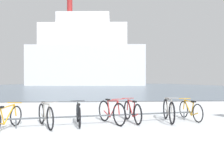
% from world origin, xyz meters
% --- Properties ---
extents(ground, '(80.00, 132.00, 0.08)m').
position_xyz_m(ground, '(0.00, 53.90, -0.04)').
color(ground, silver).
extents(bike_rack, '(6.05, 1.14, 0.31)m').
position_xyz_m(bike_rack, '(0.74, 2.64, 0.27)').
color(bike_rack, '#4C5156').
rests_on(bike_rack, ground).
extents(bicycle_0, '(0.46, 1.64, 0.74)m').
position_xyz_m(bicycle_0, '(-2.21, 2.02, 0.34)').
color(bicycle_0, black).
rests_on(bicycle_0, ground).
extents(bicycle_1, '(0.85, 1.51, 0.79)m').
position_xyz_m(bicycle_1, '(-1.17, 2.30, 0.36)').
color(bicycle_1, black).
rests_on(bicycle_1, ground).
extents(bicycle_2, '(0.46, 1.58, 0.74)m').
position_xyz_m(bicycle_2, '(-0.21, 2.56, 0.34)').
color(bicycle_2, black).
rests_on(bicycle_2, ground).
extents(bicycle_3, '(0.84, 1.49, 0.84)m').
position_xyz_m(bicycle_3, '(0.84, 2.71, 0.38)').
color(bicycle_3, black).
rests_on(bicycle_3, ground).
extents(bicycle_4, '(0.51, 1.65, 0.78)m').
position_xyz_m(bicycle_4, '(1.57, 2.95, 0.35)').
color(bicycle_4, black).
rests_on(bicycle_4, ground).
extents(bicycle_5, '(0.46, 1.70, 0.85)m').
position_xyz_m(bicycle_5, '(2.83, 2.94, 0.38)').
color(bicycle_5, black).
rests_on(bicycle_5, ground).
extents(bicycle_6, '(0.46, 1.58, 0.74)m').
position_xyz_m(bicycle_6, '(3.71, 3.19, 0.34)').
color(bicycle_6, black).
rests_on(bicycle_6, ground).
extents(ferry_ship, '(38.66, 12.61, 29.58)m').
position_xyz_m(ferry_ship, '(-4.21, 65.64, 9.93)').
color(ferry_ship, silver).
rests_on(ferry_ship, ground).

